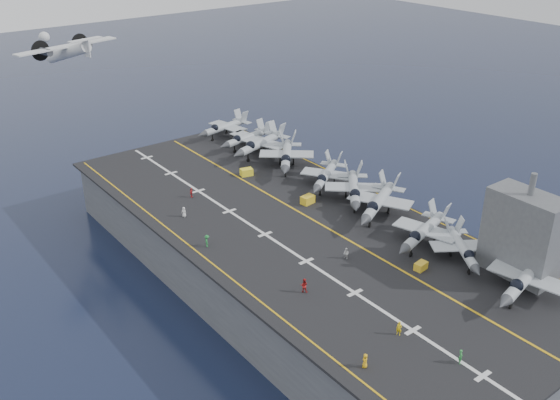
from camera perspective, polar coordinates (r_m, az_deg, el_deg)
ground at (r=104.77m, az=1.34°, el=-7.17°), size 500.00×500.00×0.00m
hull at (r=102.14m, az=1.37°, el=-4.82°), size 36.00×90.00×10.00m
flight_deck at (r=99.59m, az=1.40°, el=-2.25°), size 38.00×92.00×0.40m
foul_line at (r=101.19m, az=2.73°, el=-1.65°), size 0.35×90.00×0.02m
landing_centerline at (r=96.28m, az=-1.39°, el=-3.15°), size 0.50×90.00×0.02m
deck_edge_port at (r=91.12m, az=-7.00°, el=-5.17°), size 0.25×90.00×0.02m
deck_edge_stbd at (r=110.86m, az=8.88°, el=0.62°), size 0.25×90.00×0.02m
island_superstructure at (r=89.17m, az=21.46°, el=-2.16°), size 5.00×10.00×15.00m
fighter_jet_0 at (r=87.11m, az=21.54°, el=-6.60°), size 16.54×12.81×5.12m
fighter_jet_1 at (r=92.18m, az=16.33°, el=-4.14°), size 14.27×15.38×4.44m
fighter_jet_2 at (r=94.59m, az=13.03°, el=-2.72°), size 16.62×13.35×5.03m
fighter_jet_3 at (r=101.91m, az=9.02°, el=-0.06°), size 18.67×16.43×5.43m
fighter_jet_4 at (r=106.19m, az=6.78°, el=1.11°), size 17.25×17.72×5.16m
fighter_jet_5 at (r=111.47m, az=4.25°, el=2.37°), size 16.79×15.47×4.85m
fighter_jet_6 at (r=119.19m, az=0.59°, el=4.19°), size 18.11×18.72×5.44m
fighter_jet_7 at (r=125.44m, az=-1.75°, el=5.28°), size 17.70×14.33×5.33m
fighter_jet_8 at (r=129.53m, az=-2.99°, el=5.79°), size 15.08×11.41×4.75m
tow_cart_a at (r=89.44m, az=12.76°, el=-5.91°), size 2.00×1.45×1.12m
tow_cart_b at (r=105.75m, az=2.54°, el=0.03°), size 2.46×1.77×1.37m
tow_cart_c at (r=116.64m, az=-3.08°, el=2.57°), size 2.52×1.95×1.34m
crew_0 at (r=71.34m, az=7.79°, el=-14.35°), size 1.27×1.12×1.78m
crew_1 at (r=76.47m, az=10.83°, el=-11.46°), size 1.13×1.29×1.80m
crew_2 at (r=82.45m, az=2.21°, el=-7.80°), size 1.42×1.43×2.02m
crew_3 at (r=93.23m, az=-6.69°, el=-3.73°), size 1.18×1.35×1.89m
crew_4 at (r=108.81m, az=-8.11°, el=0.66°), size 1.23×1.17×1.71m
crew_5 at (r=102.36m, az=-8.78°, el=-1.09°), size 1.10×1.22×1.69m
crew_6 at (r=74.00m, az=16.19°, el=-13.57°), size 1.28×1.30×1.82m
crew_7 at (r=90.11m, az=6.06°, el=-4.88°), size 0.77×1.08×1.70m
transport_plane at (r=135.60m, az=-18.81°, el=12.64°), size 25.00×19.72×5.24m
fighter_jet_9 at (r=136.23m, az=-5.04°, el=6.75°), size 15.08×11.41×4.75m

